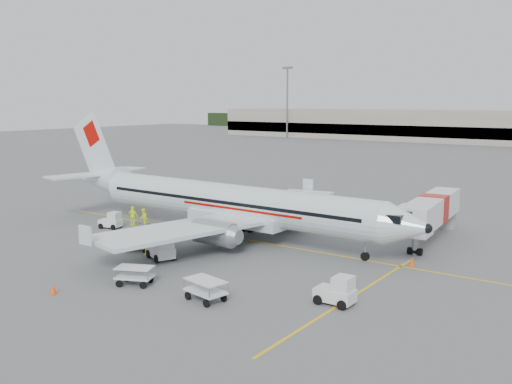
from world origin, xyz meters
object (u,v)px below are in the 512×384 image
tug_mid (161,247)px  tug_aft (110,220)px  aircraft (231,178)px  tug_fore (335,290)px  jet_bridge (433,218)px  belt_loader (154,228)px

tug_mid → tug_aft: (-11.25, 4.82, -0.17)m
aircraft → tug_fore: 18.36m
tug_mid → jet_bridge: bearing=73.4°
aircraft → jet_bridge: size_ratio=2.55×
tug_aft → belt_loader: bearing=-28.1°
jet_bridge → tug_mid: (-14.50, -17.35, -0.99)m
jet_bridge → belt_loader: bearing=-147.0°
belt_loader → tug_aft: (-7.42, 1.69, -0.51)m
belt_loader → tug_fore: (18.78, -4.16, -0.40)m
belt_loader → tug_mid: size_ratio=1.94×
aircraft → tug_fore: size_ratio=16.57×
aircraft → tug_aft: bearing=-160.1°
jet_bridge → belt_loader: jet_bridge is taller
aircraft → belt_loader: bearing=-123.3°
tug_fore → tug_mid: size_ratio=0.93×
jet_bridge → tug_aft: (-25.75, -12.53, -1.16)m
aircraft → tug_mid: size_ratio=15.49×
tug_aft → tug_mid: bearing=-38.4°
jet_bridge → tug_mid: jet_bridge is taller
tug_fore → belt_loader: bearing=167.1°
aircraft → tug_fore: (15.02, -9.66, -4.27)m
tug_fore → tug_mid: (-14.95, 1.04, 0.06)m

